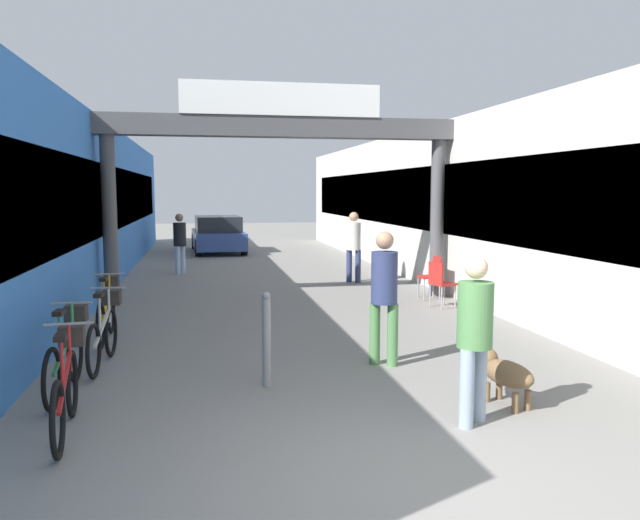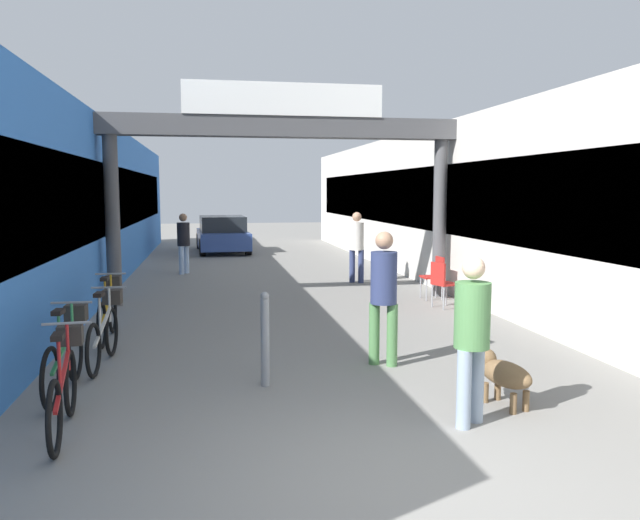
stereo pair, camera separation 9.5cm
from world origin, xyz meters
The scene contains 17 objects.
ground_plane centered at (0.00, 0.00, 0.00)m, with size 80.00×80.00×0.00m, color gray.
storefront_left centered at (-5.09, 11.00, 1.88)m, with size 3.00×26.00×3.76m.
storefront_right centered at (5.09, 11.00, 1.88)m, with size 3.00×26.00×3.76m.
arcade_sign_gateway centered at (0.00, 8.35, 3.13)m, with size 7.40×0.47×4.37m.
pedestrian_with_dog centered at (0.94, 1.20, 0.93)m, with size 0.48×0.48×1.64m.
pedestrian_companion centered at (0.69, 3.36, 1.00)m, with size 0.47×0.47×1.74m.
pedestrian_carrying_crate centered at (2.06, 10.56, 1.00)m, with size 0.48×0.48×1.74m.
pedestrian_elderly_walking centered at (-2.19, 12.98, 0.94)m, with size 0.47×0.47×1.64m.
dog_on_leash centered at (1.50, 1.67, 0.35)m, with size 0.49×0.79×0.56m.
bicycle_red_nearest centered at (-2.87, 1.75, 0.44)m, with size 0.46×1.69×0.98m.
bicycle_green_second centered at (-3.11, 2.95, 0.44)m, with size 0.46×1.69×0.98m.
bicycle_silver_third centered at (-2.87, 4.06, 0.44)m, with size 0.46×1.69×0.98m.
bicycle_orange_farthest centered at (-3.04, 5.51, 0.44)m, with size 0.46×1.69×0.98m.
bollard_post_metal centered at (-0.89, 2.75, 0.56)m, with size 0.10×0.10×1.11m.
cafe_chair_red_nearer centered at (2.88, 6.97, 0.54)m, with size 0.51×0.51×0.89m.
cafe_chair_red_farther centered at (3.12, 7.96, 0.54)m, with size 0.41×0.41×0.89m.
parked_car_blue centered at (-1.02, 19.03, 0.64)m, with size 1.96×4.08×1.33m.
Camera 1 is at (-1.60, -4.25, 2.25)m, focal length 35.00 mm.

